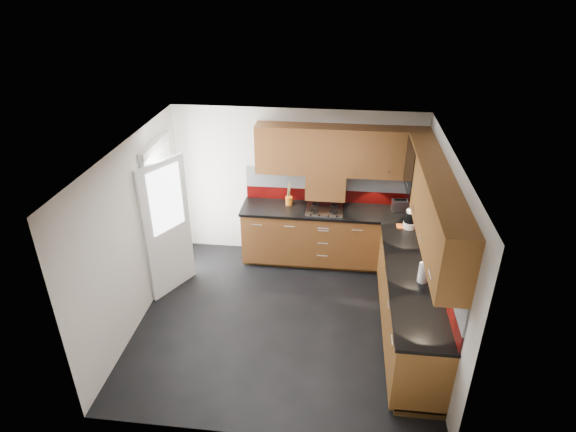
# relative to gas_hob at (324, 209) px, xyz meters

# --- Properties ---
(room) EXTENTS (4.00, 3.80, 2.64)m
(room) POSITION_rel_gas_hob_xyz_m (-0.45, -1.47, 0.54)
(room) COLOR black
(base_cabinets) EXTENTS (2.70, 3.20, 0.95)m
(base_cabinets) POSITION_rel_gas_hob_xyz_m (0.62, -0.75, -0.52)
(base_cabinets) COLOR #602E15
(base_cabinets) RESTS_ON room
(countertop) EXTENTS (2.72, 3.22, 0.04)m
(countertop) POSITION_rel_gas_hob_xyz_m (0.60, -0.77, -0.03)
(countertop) COLOR black
(countertop) RESTS_ON base_cabinets
(backsplash) EXTENTS (2.70, 3.20, 0.54)m
(backsplash) POSITION_rel_gas_hob_xyz_m (0.83, -0.54, 0.26)
(backsplash) COLOR #660909
(backsplash) RESTS_ON countertop
(upper_cabinets) EXTENTS (2.50, 3.20, 0.72)m
(upper_cabinets) POSITION_rel_gas_hob_xyz_m (0.78, -0.69, 0.88)
(upper_cabinets) COLOR #602E15
(upper_cabinets) RESTS_ON room
(extractor_hood) EXTENTS (0.60, 0.33, 0.40)m
(extractor_hood) POSITION_rel_gas_hob_xyz_m (0.00, 0.17, 0.33)
(extractor_hood) COLOR #602E15
(extractor_hood) RESTS_ON room
(glass_cabinet) EXTENTS (0.32, 0.80, 0.66)m
(glass_cabinet) POSITION_rel_gas_hob_xyz_m (1.26, -0.40, 0.91)
(glass_cabinet) COLOR black
(glass_cabinet) RESTS_ON room
(back_door) EXTENTS (0.42, 1.19, 2.04)m
(back_door) POSITION_rel_gas_hob_xyz_m (-2.23, -0.72, 0.08)
(back_door) COLOR white
(back_door) RESTS_ON room
(gas_hob) EXTENTS (0.56, 0.49, 0.04)m
(gas_hob) POSITION_rel_gas_hob_xyz_m (0.00, 0.00, 0.00)
(gas_hob) COLOR silver
(gas_hob) RESTS_ON countertop
(utensil_pot) EXTENTS (0.11, 0.11, 0.38)m
(utensil_pot) POSITION_rel_gas_hob_xyz_m (-0.56, 0.13, 0.07)
(utensil_pot) COLOR #CE6613
(utensil_pot) RESTS_ON countertop
(toaster) EXTENTS (0.25, 0.17, 0.17)m
(toaster) POSITION_rel_gas_hob_xyz_m (1.13, 0.13, 0.07)
(toaster) COLOR silver
(toaster) RESTS_ON countertop
(food_processor) EXTENTS (0.17, 0.17, 0.29)m
(food_processor) POSITION_rel_gas_hob_xyz_m (1.21, -0.41, 0.12)
(food_processor) COLOR white
(food_processor) RESTS_ON countertop
(paper_towel) EXTENTS (0.15, 0.15, 0.25)m
(paper_towel) POSITION_rel_gas_hob_xyz_m (1.23, -1.70, 0.11)
(paper_towel) COLOR white
(paper_towel) RESTS_ON countertop
(orange_cloth) EXTENTS (0.16, 0.14, 0.02)m
(orange_cloth) POSITION_rel_gas_hob_xyz_m (1.12, -0.39, -0.01)
(orange_cloth) COLOR orange
(orange_cloth) RESTS_ON countertop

